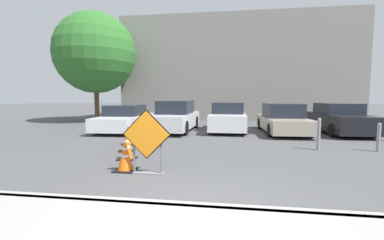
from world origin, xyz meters
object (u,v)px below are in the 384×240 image
at_px(bollard_second, 379,137).
at_px(traffic_cone_second, 127,147).
at_px(traffic_cone_third, 127,142).
at_px(parked_car_second, 175,117).
at_px(bollard_nearest, 319,133).
at_px(parked_car_fourth, 283,120).
at_px(traffic_cone_nearest, 125,156).
at_px(parked_car_fifth, 338,119).
at_px(parked_car_nearest, 125,119).
at_px(traffic_cone_fourth, 128,135).
at_px(road_closed_sign, 147,139).
at_px(parked_car_third, 228,118).

bearing_deg(bollard_second, traffic_cone_second, -164.82).
bearing_deg(traffic_cone_second, traffic_cone_third, 112.63).
xyz_separation_m(parked_car_second, bollard_second, (7.57, -4.00, -0.22)).
xyz_separation_m(parked_car_second, bollard_nearest, (5.72, -4.00, -0.15)).
bearing_deg(parked_car_fourth, traffic_cone_nearest, 52.40).
height_order(parked_car_fourth, parked_car_fifth, parked_car_fifth).
height_order(traffic_cone_nearest, parked_car_nearest, parked_car_nearest).
distance_m(traffic_cone_third, traffic_cone_fourth, 1.19).
distance_m(road_closed_sign, bollard_nearest, 5.92).
relative_size(traffic_cone_nearest, traffic_cone_fourth, 0.96).
xyz_separation_m(parked_car_second, parked_car_fifth, (8.06, 0.41, -0.04)).
distance_m(road_closed_sign, parked_car_nearest, 8.08).
xyz_separation_m(road_closed_sign, traffic_cone_fourth, (-1.83, 3.40, -0.44)).
xyz_separation_m(parked_car_nearest, bollard_second, (10.26, -3.89, -0.12)).
relative_size(bollard_nearest, bollard_second, 1.15).
relative_size(parked_car_nearest, parked_car_third, 1.18).
height_order(parked_car_second, parked_car_fourth, parked_car_second).
relative_size(traffic_cone_second, parked_car_second, 0.16).
relative_size(parked_car_fourth, parked_car_fifth, 0.98).
height_order(traffic_cone_third, parked_car_nearest, parked_car_nearest).
bearing_deg(parked_car_third, traffic_cone_fourth, 50.66).
distance_m(traffic_cone_nearest, parked_car_nearest, 7.65).
bearing_deg(traffic_cone_third, parked_car_third, 59.33).
bearing_deg(parked_car_second, traffic_cone_fourth, 79.09).
xyz_separation_m(parked_car_third, bollard_second, (4.88, -4.41, -0.18)).
height_order(traffic_cone_nearest, parked_car_second, parked_car_second).
distance_m(parked_car_third, bollard_nearest, 5.36).
height_order(road_closed_sign, parked_car_third, road_closed_sign).
distance_m(traffic_cone_fourth, parked_car_fifth, 10.04).
xyz_separation_m(traffic_cone_nearest, traffic_cone_third, (-0.82, 2.09, -0.06)).
height_order(traffic_cone_third, parked_car_fourth, parked_car_fourth).
height_order(road_closed_sign, bollard_nearest, road_closed_sign).
relative_size(parked_car_second, bollard_second, 4.71).
relative_size(parked_car_nearest, bollard_nearest, 4.42).
distance_m(traffic_cone_nearest, bollard_nearest, 6.33).
bearing_deg(bollard_nearest, bollard_second, 0.00).
xyz_separation_m(parked_car_nearest, parked_car_third, (5.37, 0.53, 0.06)).
height_order(parked_car_second, bollard_second, parked_car_second).
distance_m(traffic_cone_fourth, parked_car_nearest, 4.23).
height_order(parked_car_second, bollard_nearest, parked_car_second).
bearing_deg(bollard_second, traffic_cone_nearest, -156.55).
bearing_deg(bollard_nearest, parked_car_third, 124.54).
relative_size(parked_car_fifth, bollard_nearest, 4.30).
relative_size(traffic_cone_fourth, bollard_second, 0.80).
distance_m(traffic_cone_third, parked_car_second, 5.13).
bearing_deg(bollard_second, bollard_nearest, -180.00).
bearing_deg(traffic_cone_fourth, road_closed_sign, -61.68).
relative_size(traffic_cone_second, parked_car_third, 0.18).
height_order(traffic_cone_nearest, parked_car_fourth, parked_car_fourth).
bearing_deg(traffic_cone_nearest, traffic_cone_third, 111.52).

